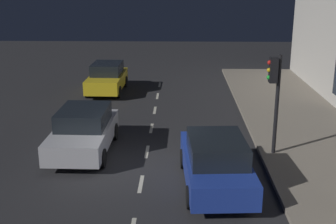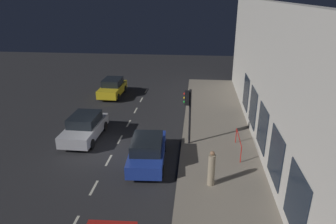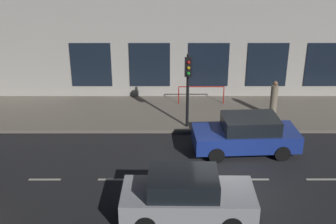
% 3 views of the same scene
% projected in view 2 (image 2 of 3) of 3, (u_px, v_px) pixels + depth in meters
% --- Properties ---
extents(ground_plane, '(60.00, 60.00, 0.00)m').
position_uv_depth(ground_plane, '(113.00, 152.00, 18.13)').
color(ground_plane, '#28282B').
extents(sidewalk, '(4.50, 32.00, 0.15)m').
position_uv_depth(sidewalk, '(219.00, 156.00, 17.54)').
color(sidewalk, gray).
rests_on(sidewalk, ground).
extents(building_facade, '(0.65, 32.00, 8.40)m').
position_uv_depth(building_facade, '(274.00, 89.00, 15.79)').
color(building_facade, beige).
rests_on(building_facade, ground).
extents(lane_centre_line, '(0.12, 27.20, 0.01)m').
position_uv_depth(lane_centre_line, '(109.00, 160.00, 17.20)').
color(lane_centre_line, beige).
rests_on(lane_centre_line, ground).
extents(traffic_light, '(0.48, 0.32, 3.46)m').
position_uv_depth(traffic_light, '(188.00, 106.00, 17.98)').
color(traffic_light, black).
rests_on(traffic_light, sidewalk).
extents(parked_car_0, '(1.90, 3.97, 1.58)m').
position_uv_depth(parked_car_0, '(112.00, 88.00, 27.54)').
color(parked_car_0, gold).
rests_on(parked_car_0, ground).
extents(parked_car_1, '(2.03, 4.26, 1.58)m').
position_uv_depth(parked_car_1, '(85.00, 127.00, 19.51)').
color(parked_car_1, '#B7B7BC').
rests_on(parked_car_1, ground).
extents(parked_car_3, '(2.12, 4.41, 1.58)m').
position_uv_depth(parked_car_3, '(147.00, 151.00, 16.63)').
color(parked_car_3, '#1E389E').
rests_on(parked_car_3, ground).
extents(pedestrian_0, '(0.40, 0.40, 1.83)m').
position_uv_depth(pedestrian_0, '(211.00, 169.00, 14.50)').
color(pedestrian_0, gray).
rests_on(pedestrian_0, sidewalk).
extents(red_railing, '(0.05, 2.42, 0.97)m').
position_uv_depth(red_railing, '(239.00, 141.00, 17.54)').
color(red_railing, red).
rests_on(red_railing, sidewalk).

